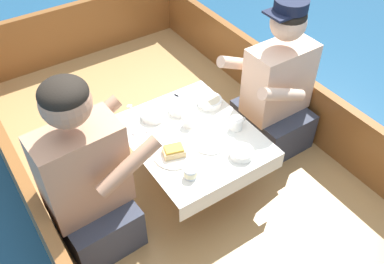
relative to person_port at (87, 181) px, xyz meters
name	(u,v)px	position (x,y,z in m)	size (l,w,h in m)	color
ground_plane	(191,207)	(0.63, 0.04, -0.70)	(60.00, 60.00, 0.00)	navy
boat_deck	(191,193)	(0.63, 0.04, -0.56)	(1.82, 3.42, 0.28)	#A87F4C
gunwale_port	(44,227)	(-0.25, 0.04, -0.22)	(0.06, 3.42, 0.40)	brown
gunwale_starboard	(302,103)	(1.51, 0.04, -0.22)	(0.06, 3.42, 0.40)	brown
bow_coaming	(78,30)	(0.63, 1.72, -0.19)	(1.70, 0.06, 0.46)	brown
cockpit_table	(192,140)	(0.63, 0.03, -0.08)	(0.66, 0.78, 0.38)	#B2B2B7
person_port	(87,181)	(0.00, 0.00, 0.00)	(0.54, 0.46, 1.02)	#333847
person_starboard	(276,92)	(1.26, 0.05, -0.02)	(0.52, 0.44, 0.99)	#333847
plate_sandwich	(174,155)	(0.46, -0.05, -0.04)	(0.22, 0.22, 0.01)	white
plate_bread	(210,141)	(0.68, -0.07, -0.04)	(0.20, 0.20, 0.01)	white
sandwich	(174,151)	(0.46, -0.05, -0.01)	(0.13, 0.11, 0.05)	#E0BC7F
bowl_port_near	(210,101)	(0.87, 0.19, -0.02)	(0.14, 0.14, 0.04)	white
bowl_starboard_near	(179,108)	(0.68, 0.24, -0.02)	(0.12, 0.12, 0.04)	white
bowl_center_far	(241,153)	(0.76, -0.24, -0.02)	(0.12, 0.12, 0.04)	white
bowl_port_far	(153,115)	(0.52, 0.28, -0.02)	(0.14, 0.14, 0.04)	white
coffee_cup_port	(188,121)	(0.66, 0.11, -0.01)	(0.09, 0.07, 0.06)	white
coffee_cup_starboard	(236,123)	(0.87, -0.06, -0.01)	(0.10, 0.07, 0.07)	white
tin_can	(190,173)	(0.45, -0.22, -0.02)	(0.07, 0.07, 0.05)	silver
utensil_spoon_port	(137,138)	(0.36, 0.17, -0.04)	(0.06, 0.17, 0.01)	silver
utensil_fork_port	(183,99)	(0.76, 0.33, -0.04)	(0.08, 0.17, 0.00)	silver
utensil_knife_starboard	(161,102)	(0.63, 0.37, -0.04)	(0.16, 0.09, 0.00)	silver
utensil_spoon_starboard	(150,135)	(0.43, 0.15, -0.04)	(0.05, 0.17, 0.01)	silver
utensil_spoon_center	(133,109)	(0.46, 0.40, -0.04)	(0.05, 0.17, 0.01)	silver
utensil_knife_port	(206,182)	(0.50, -0.29, -0.04)	(0.11, 0.14, 0.00)	silver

